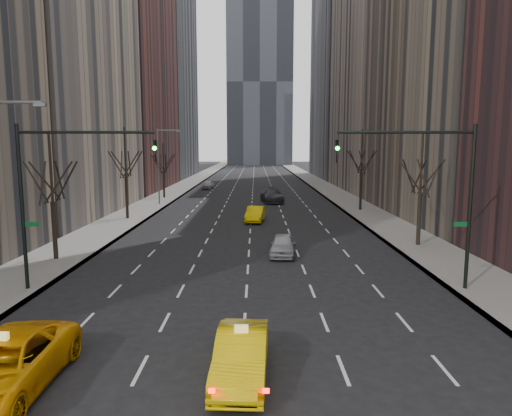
{
  "coord_description": "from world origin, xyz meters",
  "views": [
    {
      "loc": [
        0.45,
        -9.75,
        7.12
      ],
      "look_at": [
        0.48,
        16.72,
        3.5
      ],
      "focal_mm": 32.0,
      "sensor_mm": 36.0,
      "label": 1
    }
  ],
  "objects": [
    {
      "name": "sidewalk_left",
      "position": [
        -12.25,
        70.0,
        0.07
      ],
      "size": [
        4.5,
        320.0,
        0.15
      ],
      "primitive_type": "cube",
      "color": "slate",
      "rests_on": "ground"
    },
    {
      "name": "sidewalk_right",
      "position": [
        12.25,
        70.0,
        0.07
      ],
      "size": [
        4.5,
        320.0,
        0.15
      ],
      "primitive_type": "cube",
      "color": "slate",
      "rests_on": "ground"
    },
    {
      "name": "bld_left_far",
      "position": [
        -21.5,
        66.0,
        22.0
      ],
      "size": [
        14.0,
        28.0,
        44.0
      ],
      "primitive_type": "cube",
      "color": "brown",
      "rests_on": "ground"
    },
    {
      "name": "bld_left_deep",
      "position": [
        -21.5,
        96.0,
        30.0
      ],
      "size": [
        14.0,
        30.0,
        60.0
      ],
      "primitive_type": "cube",
      "color": "slate",
      "rests_on": "ground"
    },
    {
      "name": "bld_right_far",
      "position": [
        21.5,
        64.0,
        25.0
      ],
      "size": [
        14.0,
        28.0,
        50.0
      ],
      "primitive_type": "cube",
      "color": "tan",
      "rests_on": "ground"
    },
    {
      "name": "bld_right_deep",
      "position": [
        21.5,
        95.0,
        29.0
      ],
      "size": [
        14.0,
        30.0,
        58.0
      ],
      "primitive_type": "cube",
      "color": "slate",
      "rests_on": "ground"
    },
    {
      "name": "tower_far",
      "position": [
        2.0,
        170.0,
        60.0
      ],
      "size": [
        24.0,
        24.0,
        120.0
      ],
      "primitive_type": "cube",
      "color": "black",
      "rests_on": "ground"
    },
    {
      "name": "tree_lw_b",
      "position": [
        -12.0,
        18.0,
        3.72
      ],
      "size": [
        3.36,
        3.5,
        7.82
      ],
      "color": "black",
      "rests_on": "ground"
    },
    {
      "name": "tree_lw_c",
      "position": [
        -12.0,
        34.0,
        4.04
      ],
      "size": [
        3.36,
        3.5,
        8.74
      ],
      "color": "black",
      "rests_on": "ground"
    },
    {
      "name": "tree_lw_d",
      "position": [
        -12.0,
        52.0,
        3.56
      ],
      "size": [
        3.36,
        3.5,
        7.36
      ],
      "color": "black",
      "rests_on": "ground"
    },
    {
      "name": "tree_rw_b",
      "position": [
        12.0,
        22.0,
        3.72
      ],
      "size": [
        3.36,
        3.5,
        7.82
      ],
      "color": "black",
      "rests_on": "ground"
    },
    {
      "name": "tree_rw_c",
      "position": [
        12.0,
        40.0,
        4.04
      ],
      "size": [
        3.36,
        3.5,
        8.74
      ],
      "color": "black",
      "rests_on": "ground"
    },
    {
      "name": "traffic_mast_left",
      "position": [
        -9.11,
        12.0,
        5.49
      ],
      "size": [
        6.69,
        0.39,
        8.0
      ],
      "color": "black",
      "rests_on": "ground"
    },
    {
      "name": "traffic_mast_right",
      "position": [
        9.11,
        12.0,
        5.49
      ],
      "size": [
        6.69,
        0.39,
        8.0
      ],
      "color": "black",
      "rests_on": "ground"
    },
    {
      "name": "streetlight_far",
      "position": [
        -10.84,
        45.0,
        5.62
      ],
      "size": [
        2.83,
        0.22,
        9.0
      ],
      "color": "slate",
      "rests_on": "ground"
    },
    {
      "name": "taxi_suv",
      "position": [
        -6.85,
        2.66,
        0.8
      ],
      "size": [
        2.67,
        5.79,
        1.61
      ],
      "primitive_type": "imported",
      "rotation": [
        0.0,
        0.0,
        -0.0
      ],
      "color": "orange",
      "rests_on": "ground"
    },
    {
      "name": "taxi_sedan",
      "position": [
        0.01,
        3.53,
        0.73
      ],
      "size": [
        1.77,
        4.52,
        1.47
      ],
      "primitive_type": "imported",
      "rotation": [
        0.0,
        0.0,
        -0.05
      ],
      "color": "#D6B004",
      "rests_on": "ground"
    },
    {
      "name": "silver_sedan_ahead",
      "position": [
        2.25,
        19.48,
        0.69
      ],
      "size": [
        2.04,
        4.19,
        1.38
      ],
      "primitive_type": "imported",
      "rotation": [
        0.0,
        0.0,
        -0.1
      ],
      "color": "gray",
      "rests_on": "ground"
    },
    {
      "name": "far_taxi",
      "position": [
        0.42,
        32.86,
        0.71
      ],
      "size": [
        1.99,
        4.47,
        1.42
      ],
      "primitive_type": "imported",
      "rotation": [
        0.0,
        0.0,
        -0.11
      ],
      "color": "yellow",
      "rests_on": "ground"
    },
    {
      "name": "far_suv_grey",
      "position": [
        2.53,
        47.9,
        0.88
      ],
      "size": [
        3.11,
        6.28,
        1.75
      ],
      "primitive_type": "imported",
      "rotation": [
        0.0,
        0.0,
        0.11
      ],
      "color": "#302F35",
      "rests_on": "ground"
    },
    {
      "name": "far_car_white",
      "position": [
        -7.45,
        66.04,
        0.66
      ],
      "size": [
        1.96,
        4.04,
        1.33
      ],
      "primitive_type": "imported",
      "rotation": [
        0.0,
        0.0,
        -0.1
      ],
      "color": "#BCBCBC",
      "rests_on": "ground"
    }
  ]
}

